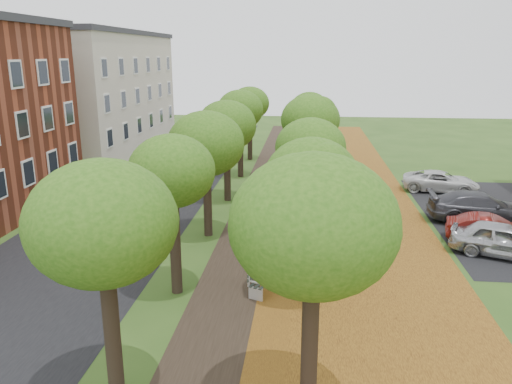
% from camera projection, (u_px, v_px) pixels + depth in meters
% --- Properties ---
extents(street_asphalt, '(8.00, 70.00, 0.01)m').
position_uv_depth(street_asphalt, '(125.00, 213.00, 27.57)').
color(street_asphalt, black).
rests_on(street_asphalt, ground).
extents(footpath, '(3.20, 70.00, 0.01)m').
position_uv_depth(footpath, '(259.00, 217.00, 26.84)').
color(footpath, black).
rests_on(footpath, ground).
extents(leaf_verge, '(7.50, 70.00, 0.01)m').
position_uv_depth(leaf_verge, '(353.00, 220.00, 26.36)').
color(leaf_verge, '#9B651C').
rests_on(leaf_verge, ground).
extents(tree_row_west, '(3.41, 33.41, 6.01)m').
position_uv_depth(tree_row_west, '(217.00, 133.00, 25.84)').
color(tree_row_west, black).
rests_on(tree_row_west, ground).
extents(tree_row_east, '(3.41, 33.41, 6.01)m').
position_uv_depth(tree_row_east, '(310.00, 134.00, 25.38)').
color(tree_row_east, black).
rests_on(tree_row_east, ground).
extents(building_cream, '(10.30, 20.30, 10.40)m').
position_uv_depth(building_cream, '(89.00, 92.00, 44.34)').
color(building_cream, beige).
rests_on(building_cream, ground).
extents(bench, '(1.25, 2.03, 0.93)m').
position_uv_depth(bench, '(265.00, 278.00, 18.47)').
color(bench, '#263029').
rests_on(bench, ground).
extents(car_silver, '(4.72, 3.31, 1.49)m').
position_uv_depth(car_silver, '(504.00, 240.00, 21.47)').
color(car_silver, '#ADADB2').
rests_on(car_silver, ground).
extents(car_red, '(4.13, 2.21, 1.29)m').
position_uv_depth(car_red, '(491.00, 230.00, 22.97)').
color(car_red, maroon).
rests_on(car_red, ground).
extents(car_grey, '(5.35, 2.32, 1.53)m').
position_uv_depth(car_grey, '(480.00, 207.00, 25.96)').
color(car_grey, '#36363B').
rests_on(car_grey, ground).
extents(car_white, '(4.95, 2.94, 1.29)m').
position_uv_depth(car_white, '(441.00, 181.00, 31.70)').
color(car_white, silver).
rests_on(car_white, ground).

